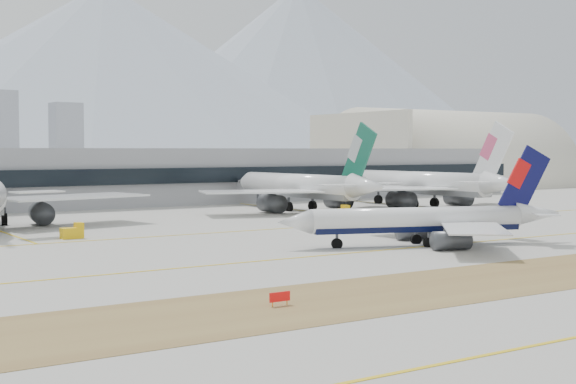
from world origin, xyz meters
TOP-DOWN VIEW (x-y plane):
  - ground at (0.00, 0.00)m, footprint 3000.00×3000.00m
  - taxiing_airliner at (15.13, -3.88)m, footprint 44.76×37.99m
  - widebody_cathay at (38.36, 64.03)m, footprint 58.66×57.36m
  - widebody_china_air at (71.10, 56.23)m, footprint 60.24×58.91m
  - terminal at (0.00, 114.84)m, footprint 280.00×43.10m
  - hangar at (154.56, 135.00)m, footprint 91.00×60.00m
  - hold_sign_left at (-29.40, -32.00)m, footprint 2.20×0.15m
  - gse_b at (-27.21, 34.75)m, footprint 3.55×2.00m
  - gse_c at (35.14, 44.43)m, footprint 3.55×2.00m

SIDE VIEW (x-z plane):
  - ground at x=0.00m, z-range 0.00..0.00m
  - hangar at x=154.56m, z-range -29.86..30.14m
  - hold_sign_left at x=-29.40m, z-range 0.20..1.55m
  - gse_b at x=-27.21m, z-range -0.25..2.35m
  - gse_c at x=35.14m, z-range -0.25..2.35m
  - taxiing_airliner at x=15.13m, z-range -4.01..11.49m
  - widebody_cathay at x=38.36m, z-range -4.90..16.02m
  - widebody_china_air at x=71.10m, z-range -5.03..16.45m
  - terminal at x=0.00m, z-range 0.00..15.00m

